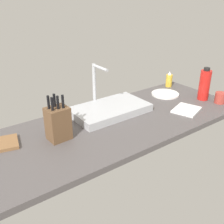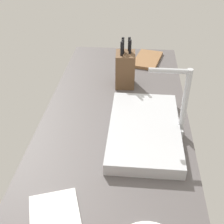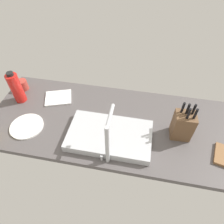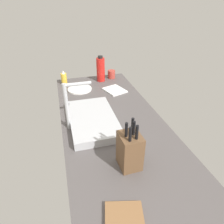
% 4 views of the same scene
% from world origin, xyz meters
% --- Properties ---
extents(countertop_slab, '(1.79, 0.68, 0.04)m').
position_xyz_m(countertop_slab, '(0.00, 0.00, 0.02)').
color(countertop_slab, '#514C4C').
rests_on(countertop_slab, ground).
extents(sink_basin, '(0.51, 0.30, 0.05)m').
position_xyz_m(sink_basin, '(0.05, 0.13, 0.06)').
color(sink_basin, '#B7BABF').
rests_on(sink_basin, countertop_slab).
extents(faucet, '(0.05, 0.17, 0.31)m').
position_xyz_m(faucet, '(0.03, 0.27, 0.22)').
color(faucet, '#B7BABF').
rests_on(faucet, countertop_slab).
extents(knife_block, '(0.12, 0.11, 0.26)m').
position_xyz_m(knife_block, '(-0.38, 0.03, 0.13)').
color(knife_block, brown).
rests_on(knife_block, countertop_slab).
extents(water_bottle, '(0.08, 0.08, 0.24)m').
position_xyz_m(water_bottle, '(0.76, -0.08, 0.15)').
color(water_bottle, red).
rests_on(water_bottle, countertop_slab).
extents(dinner_plate, '(0.21, 0.21, 0.01)m').
position_xyz_m(dinner_plate, '(0.60, 0.15, 0.04)').
color(dinner_plate, white).
rests_on(dinner_plate, countertop_slab).
extents(dish_towel, '(0.23, 0.21, 0.01)m').
position_xyz_m(dish_towel, '(0.49, -0.15, 0.04)').
color(dish_towel, white).
rests_on(dish_towel, countertop_slab).
extents(coffee_mug, '(0.07, 0.07, 0.08)m').
position_xyz_m(coffee_mug, '(0.80, -0.20, 0.07)').
color(coffee_mug, '#B23D33').
rests_on(coffee_mug, countertop_slab).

